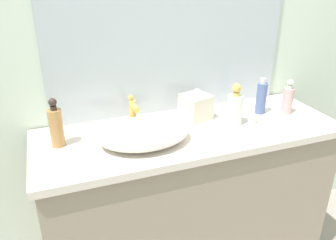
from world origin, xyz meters
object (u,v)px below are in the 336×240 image
sink_basin (144,133)px  spray_can (288,99)px  soap_dispenser (56,126)px  tissue_box (196,105)px  perfume_bottle (261,97)px  lotion_bottle (235,108)px  candle_jar (252,120)px

sink_basin → spray_can: bearing=3.7°
soap_dispenser → tissue_box: soap_dispenser is taller
sink_basin → perfume_bottle: perfume_bottle is taller
lotion_bottle → tissue_box: bearing=138.5°
sink_basin → perfume_bottle: 0.70m
sink_basin → soap_dispenser: (-0.37, 0.10, 0.05)m
lotion_bottle → sink_basin: bearing=-176.9°
soap_dispenser → perfume_bottle: size_ratio=1.15×
tissue_box → candle_jar: tissue_box is taller
soap_dispenser → candle_jar: size_ratio=4.92×
sink_basin → spray_can: 0.82m
soap_dispenser → tissue_box: (0.70, 0.06, -0.02)m
spray_can → lotion_bottle: bearing=-175.5°
sink_basin → candle_jar: (0.58, 0.01, -0.03)m
lotion_bottle → tissue_box: (-0.15, 0.13, -0.02)m
spray_can → tissue_box: size_ratio=1.13×
perfume_bottle → candle_jar: (-0.11, -0.10, -0.07)m
sink_basin → perfume_bottle: size_ratio=2.13×
spray_can → tissue_box: bearing=167.7°
lotion_bottle → soap_dispenser: bearing=175.0°
perfume_bottle → candle_jar: 0.16m
soap_dispenser → candle_jar: bearing=-5.7°
sink_basin → tissue_box: 0.37m
candle_jar → soap_dispenser: bearing=174.3°
tissue_box → spray_can: bearing=-12.3°
tissue_box → sink_basin: bearing=-154.2°
lotion_bottle → spray_can: size_ratio=1.12×
lotion_bottle → candle_jar: bearing=-12.1°
sink_basin → spray_can: spray_can is taller
lotion_bottle → spray_can: 0.34m
sink_basin → lotion_bottle: lotion_bottle is taller
sink_basin → candle_jar: size_ratio=9.12×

